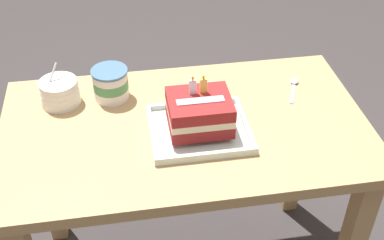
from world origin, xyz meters
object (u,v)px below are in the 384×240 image
(ice_cream_tub, at_px, (111,84))
(serving_spoon_near_tray, at_px, (294,84))
(birthday_cake, at_px, (199,112))
(bowl_stack, at_px, (60,92))
(foil_tray, at_px, (199,130))

(ice_cream_tub, height_order, serving_spoon_near_tray, ice_cream_tub)
(birthday_cake, height_order, bowl_stack, birthday_cake)
(foil_tray, xyz_separation_m, serving_spoon_near_tray, (0.35, 0.19, -0.00))
(birthday_cake, bearing_deg, bowl_stack, 152.07)
(birthday_cake, height_order, ice_cream_tub, birthday_cake)
(foil_tray, distance_m, birthday_cake, 0.06)
(ice_cream_tub, bearing_deg, bowl_stack, -178.33)
(ice_cream_tub, bearing_deg, serving_spoon_near_tray, -2.77)
(birthday_cake, relative_size, ice_cream_tub, 1.56)
(foil_tray, height_order, serving_spoon_near_tray, foil_tray)
(foil_tray, distance_m, serving_spoon_near_tray, 0.39)
(foil_tray, relative_size, bowl_stack, 2.20)
(ice_cream_tub, distance_m, serving_spoon_near_tray, 0.59)
(birthday_cake, distance_m, ice_cream_tub, 0.32)
(foil_tray, xyz_separation_m, ice_cream_tub, (-0.24, 0.22, 0.04))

